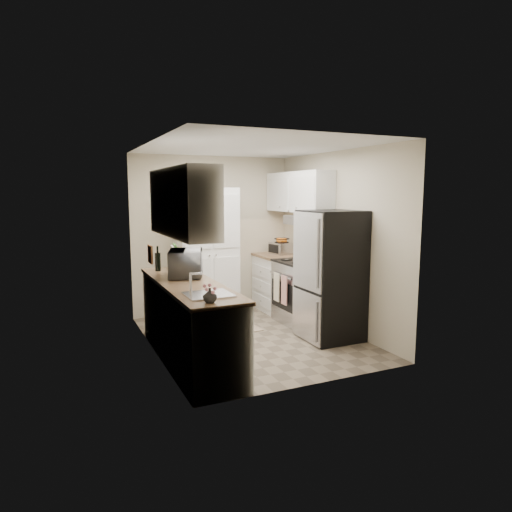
{
  "coord_description": "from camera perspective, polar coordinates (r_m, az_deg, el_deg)",
  "views": [
    {
      "loc": [
        -2.38,
        -5.37,
        1.94
      ],
      "look_at": [
        0.11,
        0.15,
        1.08
      ],
      "focal_mm": 32.0,
      "sensor_mm": 36.0,
      "label": 1
    }
  ],
  "objects": [
    {
      "name": "microwave",
      "position": [
        5.58,
        -8.76,
        -0.9
      ],
      "size": [
        0.55,
        0.67,
        0.32
      ],
      "primitive_type": "imported",
      "rotation": [
        0.0,
        0.0,
        1.25
      ],
      "color": "#A8A8AC",
      "rests_on": "countertop_left"
    },
    {
      "name": "wine_bottle",
      "position": [
        6.02,
        -12.18,
        -0.45
      ],
      "size": [
        0.08,
        0.08,
        0.3
      ],
      "primitive_type": "cylinder",
      "color": "black",
      "rests_on": "countertop_left"
    },
    {
      "name": "refrigerator",
      "position": [
        6.07,
        9.33,
        -2.4
      ],
      "size": [
        0.7,
        0.72,
        1.7
      ],
      "primitive_type": "cube",
      "color": "#B7B7BC",
      "rests_on": "ground"
    },
    {
      "name": "pantry_cabinet",
      "position": [
        7.09,
        -6.2,
        0.39
      ],
      "size": [
        0.9,
        0.55,
        2.0
      ],
      "primitive_type": "cube",
      "color": "white",
      "rests_on": "ground"
    },
    {
      "name": "ground",
      "position": [
        6.18,
        -0.4,
        -10.23
      ],
      "size": [
        3.2,
        3.2,
        0.0
      ],
      "primitive_type": "plane",
      "color": "#7A6B56",
      "rests_on": "ground"
    },
    {
      "name": "countertop_left",
      "position": [
        5.23,
        -8.45,
        -3.49
      ],
      "size": [
        0.63,
        2.33,
        0.04
      ],
      "primitive_type": "cube",
      "color": "#846647",
      "rests_on": "base_cabinet_left"
    },
    {
      "name": "cutting_board",
      "position": [
        6.19,
        -9.91,
        -0.02
      ],
      "size": [
        0.06,
        0.26,
        0.33
      ],
      "primitive_type": "cube",
      "rotation": [
        0.0,
        0.0,
        -0.13
      ],
      "color": "#3C7D2E",
      "rests_on": "countertop_left"
    },
    {
      "name": "kitchen_mat",
      "position": [
        6.72,
        -2.49,
        -8.68
      ],
      "size": [
        0.54,
        0.82,
        0.01
      ],
      "primitive_type": "cube",
      "rotation": [
        0.0,
        0.0,
        0.07
      ],
      "color": "tan",
      "rests_on": "ground"
    },
    {
      "name": "flower_vase",
      "position": [
        4.24,
        -5.79,
        -4.92
      ],
      "size": [
        0.16,
        0.16,
        0.14
      ],
      "primitive_type": "imported",
      "rotation": [
        0.0,
        0.0,
        -0.29
      ],
      "color": "silver",
      "rests_on": "countertop_left"
    },
    {
      "name": "countertop_right",
      "position": [
        7.45,
        2.84,
        0.01
      ],
      "size": [
        0.63,
        0.83,
        0.04
      ],
      "primitive_type": "cube",
      "color": "#846647",
      "rests_on": "base_cabinet_right"
    },
    {
      "name": "base_cabinet_right",
      "position": [
        7.52,
        2.82,
        -3.46
      ],
      "size": [
        0.6,
        0.8,
        0.88
      ],
      "primitive_type": "cube",
      "color": "white",
      "rests_on": "ground"
    },
    {
      "name": "electric_range",
      "position": [
        6.82,
        5.78,
        -4.36
      ],
      "size": [
        0.71,
        0.78,
        1.13
      ],
      "color": "#B7B7BC",
      "rests_on": "ground"
    },
    {
      "name": "base_cabinet_left",
      "position": [
        5.34,
        -8.35,
        -8.33
      ],
      "size": [
        0.6,
        2.3,
        0.88
      ],
      "primitive_type": "cube",
      "color": "white",
      "rests_on": "ground"
    },
    {
      "name": "toaster_oven",
      "position": [
        7.52,
        3.1,
        0.98
      ],
      "size": [
        0.32,
        0.37,
        0.19
      ],
      "primitive_type": "cube",
      "rotation": [
        0.0,
        0.0,
        0.19
      ],
      "color": "#AEADB3",
      "rests_on": "countertop_right"
    },
    {
      "name": "room_shell",
      "position": [
        5.86,
        -0.54,
        4.99
      ],
      "size": [
        2.64,
        3.24,
        2.52
      ],
      "color": "#C2B69D",
      "rests_on": "ground"
    },
    {
      "name": "fruit_basket",
      "position": [
        7.49,
        3.24,
        2.09
      ],
      "size": [
        0.29,
        0.29,
        0.11
      ],
      "primitive_type": null,
      "rotation": [
        0.0,
        0.0,
        0.18
      ],
      "color": "orange",
      "rests_on": "toaster_oven"
    }
  ]
}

